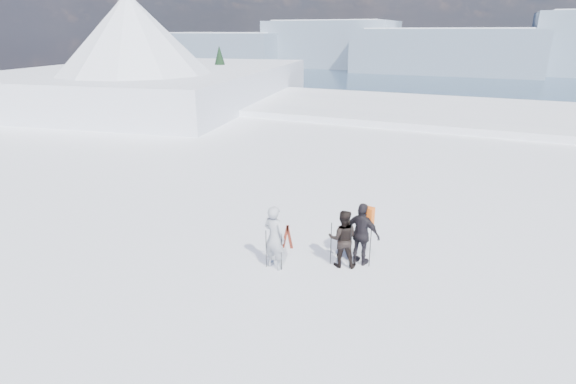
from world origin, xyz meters
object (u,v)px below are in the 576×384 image
object	(u,v)px
skier_grey	(274,237)
skis_loose	(287,236)
skier_pack	(362,234)
skier_dark	(343,239)

from	to	relation	value
skier_grey	skis_loose	world-z (taller)	skier_grey
skier_grey	skier_pack	xyz separation A→B (m)	(2.21, 1.25, -0.01)
skis_loose	skier_dark	bearing A→B (deg)	-26.66
skier_grey	skier_pack	distance (m)	2.54
skier_grey	skier_dark	xyz separation A→B (m)	(1.75, 0.90, -0.09)
skier_pack	skis_loose	bearing A→B (deg)	-4.96
skier_dark	skis_loose	bearing A→B (deg)	-43.63
skier_pack	skier_dark	bearing A→B (deg)	47.79
skier_grey	skis_loose	size ratio (longest dim) A/B	1.16
skier_grey	skis_loose	xyz separation A→B (m)	(-0.50, 2.03, -0.94)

